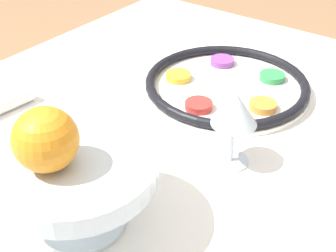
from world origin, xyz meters
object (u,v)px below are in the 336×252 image
fruit_stand (76,174)px  orange_fruit (45,139)px  wine_glass (235,111)px  seder_plate (227,85)px

fruit_stand → orange_fruit: orange_fruit is taller
wine_glass → fruit_stand: 0.27m
fruit_stand → seder_plate: bearing=-176.3°
seder_plate → wine_glass: (0.20, 0.13, 0.09)m
wine_glass → orange_fruit: size_ratio=1.61×
fruit_stand → wine_glass: bearing=158.4°
seder_plate → wine_glass: 0.26m
seder_plate → fruit_stand: size_ratio=1.54×
seder_plate → wine_glass: size_ratio=2.54×
seder_plate → orange_fruit: (0.48, 0.01, 0.14)m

